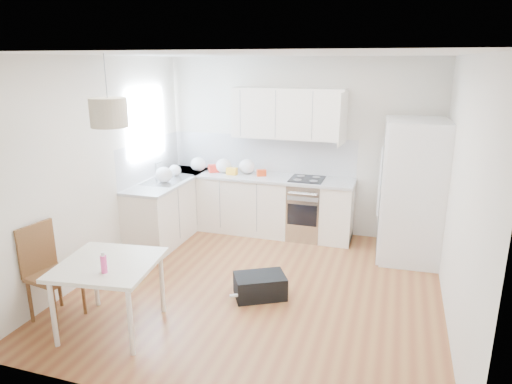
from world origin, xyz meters
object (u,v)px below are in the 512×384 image
(refrigerator, at_px, (413,191))
(dining_table, at_px, (108,270))
(gym_bag, at_px, (260,286))
(dining_chair, at_px, (54,274))

(refrigerator, distance_m, dining_table, 4.01)
(refrigerator, bearing_deg, gym_bag, -136.08)
(refrigerator, height_order, dining_chair, refrigerator)
(dining_chair, relative_size, gym_bag, 1.79)
(refrigerator, bearing_deg, dining_table, -138.40)
(refrigerator, xyz_separation_m, gym_bag, (-1.63, -1.71, -0.82))
(dining_table, xyz_separation_m, gym_bag, (1.24, 1.07, -0.52))
(dining_chair, height_order, gym_bag, dining_chair)
(dining_chair, distance_m, gym_bag, 2.22)
(gym_bag, bearing_deg, dining_table, -168.15)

